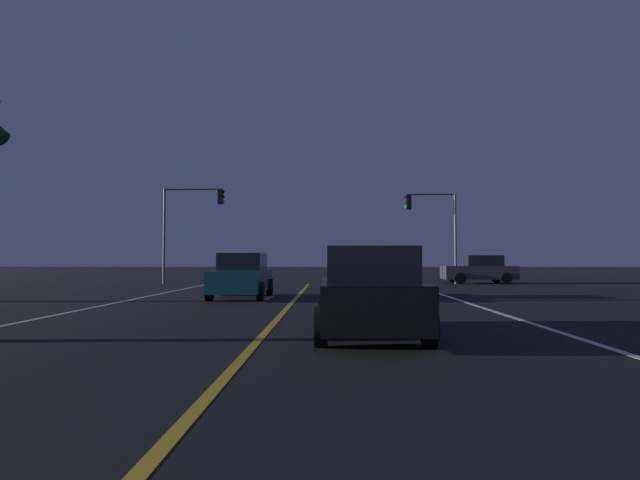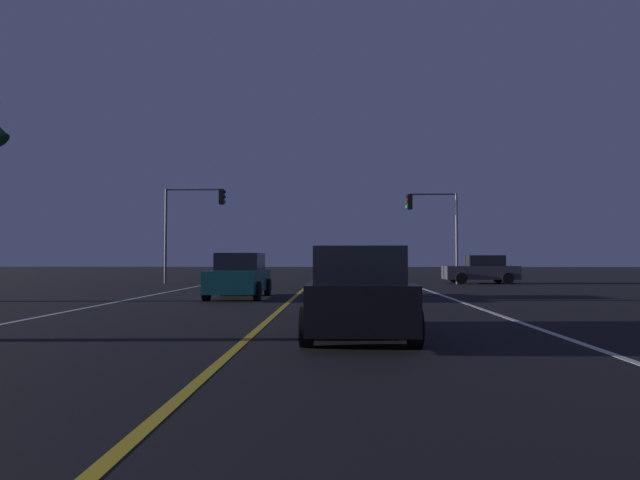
# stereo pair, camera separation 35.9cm
# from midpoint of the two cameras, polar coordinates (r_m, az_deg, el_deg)

# --- Properties ---
(lane_edge_right) EXTENTS (0.16, 37.93, 0.01)m
(lane_edge_right) POSITION_cam_midpoint_polar(r_m,az_deg,el_deg) (12.38, 22.37, -8.76)
(lane_edge_right) COLOR silver
(lane_edge_right) RESTS_ON ground
(lane_edge_left) EXTENTS (0.16, 37.93, 0.01)m
(lane_edge_left) POSITION_cam_midpoint_polar(r_m,az_deg,el_deg) (13.73, -31.79, -7.93)
(lane_edge_left) COLOR silver
(lane_edge_left) RESTS_ON ground
(lane_center_divider) EXTENTS (0.16, 37.93, 0.01)m
(lane_center_divider) POSITION_cam_midpoint_polar(r_m,az_deg,el_deg) (11.66, -6.25, -9.33)
(lane_center_divider) COLOR gold
(lane_center_divider) RESTS_ON ground
(car_oncoming) EXTENTS (2.02, 4.30, 1.70)m
(car_oncoming) POSITION_cam_midpoint_polar(r_m,az_deg,el_deg) (19.90, -9.09, -3.96)
(car_oncoming) COLOR black
(car_oncoming) RESTS_ON ground
(car_crossing_side) EXTENTS (4.30, 2.02, 1.70)m
(car_crossing_side) POSITION_cam_midpoint_polar(r_m,az_deg,el_deg) (32.82, 16.84, -3.16)
(car_crossing_side) COLOR black
(car_crossing_side) RESTS_ON ground
(car_lead_same_lane) EXTENTS (2.02, 4.30, 1.70)m
(car_lead_same_lane) POSITION_cam_midpoint_polar(r_m,az_deg,el_deg) (10.02, 4.41, -5.82)
(car_lead_same_lane) COLOR black
(car_lead_same_lane) RESTS_ON ground
(traffic_light_near_right) EXTENTS (3.08, 0.36, 5.39)m
(traffic_light_near_right) POSITION_cam_midpoint_polar(r_m,az_deg,el_deg) (31.57, 11.78, 2.53)
(traffic_light_near_right) COLOR #4C4C51
(traffic_light_near_right) RESTS_ON ground
(traffic_light_near_left) EXTENTS (3.72, 0.36, 5.73)m
(traffic_light_near_left) POSITION_cam_midpoint_polar(r_m,az_deg,el_deg) (32.20, -14.11, 2.94)
(traffic_light_near_left) COLOR #4C4C51
(traffic_light_near_left) RESTS_ON ground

